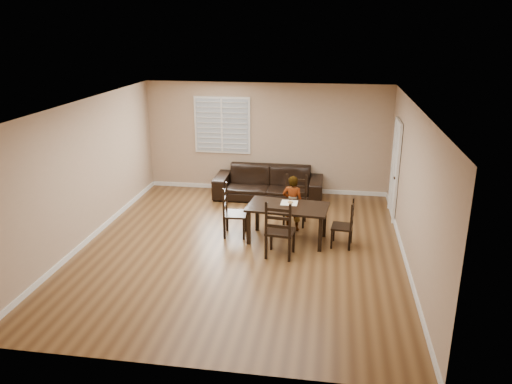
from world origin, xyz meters
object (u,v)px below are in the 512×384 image
at_px(chair_right, 348,226).
at_px(donut, 290,202).
at_px(sofa, 268,183).
at_px(dining_table, 288,210).
at_px(child, 292,203).
at_px(chair_far, 279,233).
at_px(chair_left, 229,213).
at_px(chair_near, 296,201).

distance_m(chair_right, donut, 1.20).
relative_size(chair_right, sofa, 0.35).
height_order(dining_table, child, child).
distance_m(chair_right, sofa, 3.14).
bearing_deg(chair_far, chair_right, -143.23).
distance_m(chair_left, child, 1.31).
relative_size(chair_near, donut, 10.10).
xyz_separation_m(chair_far, chair_right, (1.23, 0.72, -0.08)).
height_order(chair_far, chair_right, chair_far).
bearing_deg(sofa, dining_table, -74.57).
bearing_deg(dining_table, child, 90.00).
bearing_deg(donut, chair_left, -175.96).
height_order(chair_right, child, child).
distance_m(chair_right, child, 1.30).
relative_size(chair_far, child, 0.95).
xyz_separation_m(chair_far, sofa, (-0.61, 3.26, -0.12)).
bearing_deg(chair_near, chair_left, -142.02).
xyz_separation_m(chair_near, sofa, (-0.77, 1.46, -0.09)).
xyz_separation_m(chair_near, chair_left, (-1.25, -0.90, 0.00)).
xyz_separation_m(child, donut, (-0.01, -0.38, 0.16)).
height_order(dining_table, chair_left, chair_left).
relative_size(chair_left, chair_right, 1.14).
distance_m(dining_table, chair_near, 1.00).
height_order(chair_near, chair_left, chair_left).
height_order(chair_left, chair_right, chair_left).
bearing_deg(dining_table, chair_near, 90.35).
bearing_deg(child, sofa, -59.17).
bearing_deg(donut, sofa, 107.67).
xyz_separation_m(chair_near, chair_right, (1.07, -1.09, -0.06)).
bearing_deg(chair_right, donut, -97.54).
xyz_separation_m(chair_left, child, (1.22, 0.47, 0.10)).
distance_m(dining_table, chair_left, 1.18).
bearing_deg(sofa, chair_right, -54.40).
relative_size(dining_table, chair_left, 1.53).
bearing_deg(chair_far, child, -88.77).
bearing_deg(chair_far, donut, -89.91).
xyz_separation_m(dining_table, chair_near, (0.08, 0.98, -0.16)).
relative_size(chair_near, chair_far, 0.95).
bearing_deg(sofa, chair_left, -101.94).
bearing_deg(chair_near, chair_far, -92.64).
relative_size(dining_table, child, 1.38).
xyz_separation_m(chair_right, sofa, (-1.84, 2.54, -0.04)).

